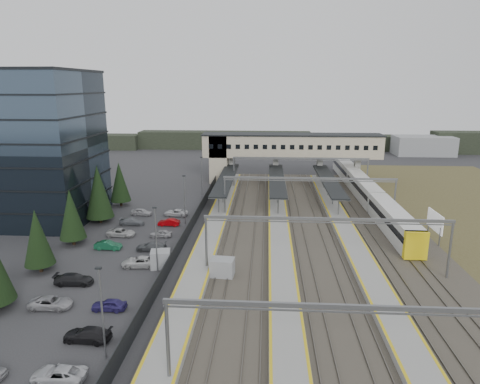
# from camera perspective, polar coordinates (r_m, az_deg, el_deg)

# --- Properties ---
(ground) EXTENTS (220.00, 220.00, 0.00)m
(ground) POSITION_cam_1_polar(r_m,az_deg,el_deg) (59.46, -1.44, -7.50)
(ground) COLOR #2B2B2D
(ground) RESTS_ON ground
(office_building) EXTENTS (24.30, 18.30, 24.30)m
(office_building) POSITION_cam_1_polar(r_m,az_deg,el_deg) (79.21, -27.69, 5.45)
(office_building) COLOR #324253
(office_building) RESTS_ON ground
(conifer_row) EXTENTS (4.42, 49.82, 9.50)m
(conifer_row) POSITION_cam_1_polar(r_m,az_deg,el_deg) (60.34, -23.15, -3.49)
(conifer_row) COLOR black
(conifer_row) RESTS_ON ground
(car_park) EXTENTS (10.55, 44.53, 1.27)m
(car_park) POSITION_cam_1_polar(r_m,az_deg,el_deg) (56.11, -15.86, -8.76)
(car_park) COLOR #9C9C9F
(car_park) RESTS_ON ground
(lampposts) EXTENTS (0.50, 53.25, 8.07)m
(lampposts) POSITION_cam_1_polar(r_m,az_deg,el_deg) (60.40, -8.95, -2.97)
(lampposts) COLOR slate
(lampposts) RESTS_ON ground
(fence) EXTENTS (0.08, 90.00, 2.00)m
(fence) POSITION_cam_1_polar(r_m,az_deg,el_deg) (64.62, -6.82, -4.87)
(fence) COLOR #26282B
(fence) RESTS_ON ground
(relay_cabin_near) EXTENTS (2.88, 2.22, 2.25)m
(relay_cabin_near) POSITION_cam_1_polar(r_m,az_deg,el_deg) (50.68, -2.38, -10.09)
(relay_cabin_near) COLOR gray
(relay_cabin_near) RESTS_ON ground
(relay_cabin_far) EXTENTS (2.67, 2.35, 2.16)m
(relay_cabin_far) POSITION_cam_1_polar(r_m,az_deg,el_deg) (54.06, -10.54, -8.79)
(relay_cabin_far) COLOR gray
(relay_cabin_far) RESTS_ON ground
(rail_corridor) EXTENTS (34.00, 90.00, 0.92)m
(rail_corridor) POSITION_cam_1_polar(r_m,az_deg,el_deg) (63.98, 7.37, -5.76)
(rail_corridor) COLOR #39362C
(rail_corridor) RESTS_ON ground
(canopies) EXTENTS (23.10, 30.00, 3.28)m
(canopies) POSITION_cam_1_polar(r_m,az_deg,el_deg) (84.04, 4.94, 1.69)
(canopies) COLOR black
(canopies) RESTS_ON ground
(footbridge) EXTENTS (40.40, 6.40, 11.20)m
(footbridge) POSITION_cam_1_polar(r_m,az_deg,el_deg) (98.10, 5.23, 5.85)
(footbridge) COLOR tan
(footbridge) RESTS_ON ground
(gantries) EXTENTS (28.40, 62.28, 7.17)m
(gantries) POSITION_cam_1_polar(r_m,az_deg,el_deg) (60.61, 10.16, -1.33)
(gantries) COLOR slate
(gantries) RESTS_ON ground
(train) EXTENTS (2.93, 61.22, 3.69)m
(train) POSITION_cam_1_polar(r_m,az_deg,el_deg) (86.65, 16.22, 0.31)
(train) COLOR silver
(train) RESTS_ON ground
(billboard) EXTENTS (0.26, 5.34, 4.42)m
(billboard) POSITION_cam_1_polar(r_m,az_deg,el_deg) (66.90, 24.56, -3.69)
(billboard) COLOR slate
(billboard) RESTS_ON ground
(treeline_far) EXTENTS (170.00, 19.00, 7.00)m
(treeline_far) POSITION_cam_1_polar(r_m,az_deg,el_deg) (149.75, 10.92, 6.56)
(treeline_far) COLOR black
(treeline_far) RESTS_ON ground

